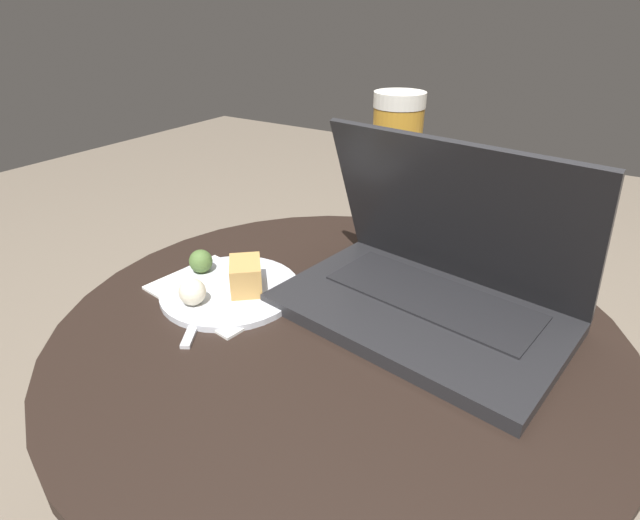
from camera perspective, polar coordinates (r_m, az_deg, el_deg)
The scene contains 6 objects.
table at distance 0.74m, azimuth 1.82°, elevation -15.67°, with size 0.72×0.72×0.57m.
napkin at distance 0.72m, azimuth -11.33°, elevation -3.60°, with size 0.21×0.16×0.00m.
laptop at distance 0.66m, azimuth 12.56°, elevation -2.27°, with size 0.39×0.28×0.23m.
beer_glass at distance 0.79m, azimuth 8.49°, elevation 9.39°, with size 0.08×0.08×0.25m.
snack_plate at distance 0.72m, azimuth -10.47°, elevation -2.83°, with size 0.20×0.20×0.05m.
fork at distance 0.70m, azimuth -13.22°, elevation -4.90°, with size 0.10×0.15×0.00m.
Camera 1 is at (0.27, -0.46, 0.94)m, focal length 28.00 mm.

